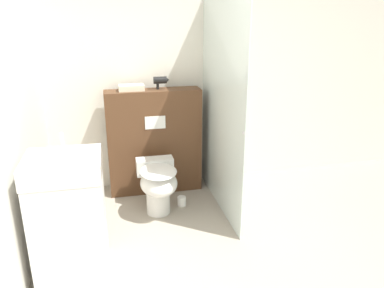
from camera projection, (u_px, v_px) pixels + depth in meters
The scene contains 8 objects.
wall_back at pixel (164, 79), 4.25m from camera, with size 8.00×0.06×2.50m.
partition_panel at pixel (154, 141), 4.21m from camera, with size 1.04×0.27×1.18m.
shower_glass at pixel (221, 109), 3.72m from camera, with size 0.04×1.43×2.12m.
toilet at pixel (158, 184), 3.76m from camera, with size 0.39×0.60×0.52m.
sink_vanity at pixel (69, 217), 2.83m from camera, with size 0.54×0.49×1.13m.
hair_drier at pixel (161, 80), 4.02m from camera, with size 0.17×0.08×0.14m.
folded_towel at pixel (131, 88), 3.97m from camera, with size 0.27×0.16×0.06m.
spare_toilet_roll at pixel (182, 201), 4.01m from camera, with size 0.09×0.09×0.10m.
Camera 1 is at (-0.63, -2.00, 1.96)m, focal length 35.00 mm.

